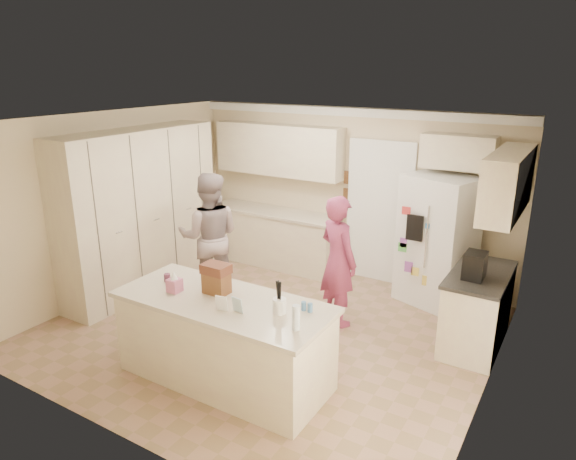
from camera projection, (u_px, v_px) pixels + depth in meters
The scene contains 41 objects.
floor at pixel (267, 331), 6.47m from camera, with size 5.20×4.60×0.02m, color #9C7660.
ceiling at pixel (264, 120), 5.67m from camera, with size 5.20×4.60×0.02m, color white.
wall_back at pixel (348, 193), 7.95m from camera, with size 5.20×0.02×2.60m, color beige.
wall_front at pixel (109, 308), 4.19m from camera, with size 5.20×0.02×2.60m, color beige.
wall_left at pixel (114, 203), 7.35m from camera, with size 0.02×4.60×2.60m, color beige.
wall_right at pixel (499, 277), 4.78m from camera, with size 0.02×4.60×2.60m, color beige.
crown_back at pixel (349, 112), 7.53m from camera, with size 5.20×0.08×0.12m, color white.
pantry_bank at pixel (141, 211), 7.40m from camera, with size 0.60×2.60×2.35m, color beige.
back_base_cab at pixel (275, 238), 8.53m from camera, with size 2.20×0.60×0.88m, color beige.
back_countertop at pixel (274, 212), 8.38m from camera, with size 2.24×0.63×0.04m, color #C1B19D.
back_upper_cab at pixel (278, 150), 8.18m from camera, with size 2.20×0.35×0.80m, color beige.
doorway_opening at pixel (380, 214), 7.73m from camera, with size 0.90×0.06×2.10m, color black.
doorway_casing at pixel (379, 214), 7.70m from camera, with size 1.02×0.03×2.22m, color white.
wall_frame_upper at pixel (348, 178), 7.83m from camera, with size 0.15×0.02×0.20m, color brown.
wall_frame_lower at pixel (348, 195), 7.91m from camera, with size 0.15×0.02×0.20m, color brown.
refrigerator at pixel (437, 241), 7.00m from camera, with size 0.90×0.70×1.80m, color white.
fridge_seam at pixel (430, 248), 6.71m from camera, with size 0.01×0.02×1.78m, color gray.
fridge_dispenser at pixel (415, 228), 6.73m from camera, with size 0.22×0.03×0.35m, color black.
fridge_handle_l at pixel (427, 237), 6.68m from camera, with size 0.02×0.02×0.85m, color silver.
fridge_handle_r at pixel (434, 239), 6.63m from camera, with size 0.02×0.02×0.85m, color silver.
over_fridge_cab at pixel (458, 152), 6.74m from camera, with size 0.95×0.35×0.45m, color beige.
right_base_cab at pixel (477, 311), 6.01m from camera, with size 0.60×1.20×0.88m, color beige.
right_countertop at pixel (481, 274), 5.88m from camera, with size 0.63×1.24×0.04m, color #2D2B28.
right_upper_cab at pixel (508, 183), 5.65m from camera, with size 0.35×1.50×0.70m, color beige.
coffee_maker at pixel (475, 265), 5.68m from camera, with size 0.22×0.28×0.30m, color black.
island_base at pixel (224, 342), 5.34m from camera, with size 2.20×0.90×0.88m, color beige.
island_top at pixel (223, 302), 5.20m from camera, with size 2.28×0.96×0.05m, color #C1B19D.
utensil_crock at pixel (279, 306), 4.89m from camera, with size 0.13×0.13×0.15m, color white.
tissue_box at pixel (175, 285), 5.36m from camera, with size 0.13×0.13×0.14m, color #C2628D.
tissue_plume at pixel (174, 276), 5.32m from camera, with size 0.08×0.08×0.08m, color white.
dollhouse_body at pixel (217, 283), 5.31m from camera, with size 0.26×0.18×0.22m, color brown.
dollhouse_roof at pixel (216, 269), 5.26m from camera, with size 0.28×0.20×0.10m, color #592D1E.
jam_jar at pixel (167, 278), 5.61m from camera, with size 0.07×0.07×0.09m, color #59263F.
greeting_card_a at pixel (222, 303), 4.93m from camera, with size 0.12×0.01×0.16m, color white.
greeting_card_b at pixel (237, 305), 4.89m from camera, with size 0.12×0.01×0.16m, color silver.
water_bottle at pixel (296, 318), 4.56m from camera, with size 0.07×0.07×0.24m, color silver.
shaker_salt at pixel (304, 306), 4.95m from camera, with size 0.05×0.05×0.09m, color teal.
shaker_pepper at pixel (310, 308), 4.92m from camera, with size 0.05×0.05×0.09m, color teal.
teen_boy at pixel (210, 237), 7.16m from camera, with size 0.88×0.69×1.81m, color #999391.
teen_girl at pixel (338, 261), 6.45m from camera, with size 0.61×0.40×1.69m, color #A8377B.
fridge_magnets at pixel (430, 249), 6.70m from camera, with size 0.76×0.02×1.44m, color tan, non-canonical shape.
Camera 1 is at (3.21, -4.80, 3.19)m, focal length 32.00 mm.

